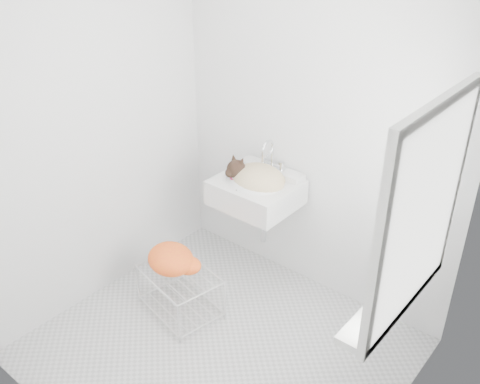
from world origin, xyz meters
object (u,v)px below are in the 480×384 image
Objects in this scene: wire_rack at (181,293)px; bottle_c at (405,279)px; bottle_b at (391,295)px; sink at (256,181)px; cat at (256,177)px; bottle_a at (374,315)px.

wire_rack is 3.71× the size of bottle_c.
bottle_b reaches higher than bottle_c.
wire_rack is 1.64m from bottle_c.
cat is (0.01, -0.02, 0.04)m from sink.
bottle_a is (1.27, -0.71, -0.04)m from cat.
sink is at bearing 157.15° from bottle_b.
cat is 1.91× the size of bottle_b.
bottle_a is at bearing -34.00° from cat.
sink reaches higher than bottle_a.
bottle_c is at bearing -20.39° from cat.
bottle_a is (1.29, -0.73, 0.00)m from sink.
bottle_c is (1.46, 0.25, 0.70)m from wire_rack.
wire_rack is at bearing -112.00° from cat.
cat reaches higher than bottle_b.
bottle_a reaches higher than wire_rack.
bottle_b is at bearing 90.00° from bottle_a.
sink is at bearing 150.42° from bottle_a.
bottle_b reaches higher than bottle_a.
wire_rack is at bearing -176.60° from bottle_b.
bottle_a is at bearing -90.00° from bottle_c.
cat is at bearing 164.34° from bottle_c.
sink is 1.34× the size of cat.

